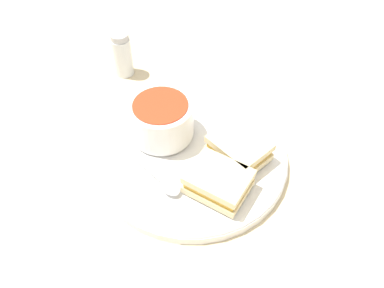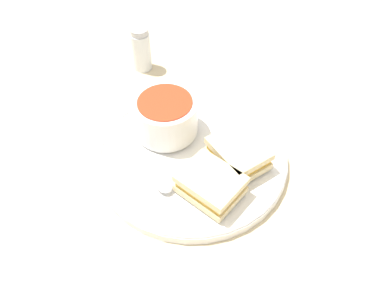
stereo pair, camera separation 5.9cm
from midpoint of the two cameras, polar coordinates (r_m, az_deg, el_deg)
name	(u,v)px [view 2 (the right image)]	position (r m, az deg, el deg)	size (l,w,h in m)	color
ground_plane	(192,159)	(0.62, 2.73, -2.40)	(2.40, 2.40, 0.00)	beige
plate	(192,155)	(0.61, 2.77, -1.81)	(0.31, 0.31, 0.02)	white
soup_bowl	(166,116)	(0.61, -1.27, 4.16)	(0.11, 0.11, 0.06)	white
spoon	(160,181)	(0.56, -1.85, -5.82)	(0.10, 0.08, 0.01)	silver
sandwich_half_near	(211,184)	(0.54, 5.98, -6.28)	(0.11, 0.10, 0.03)	beige
sandwich_half_far	(239,151)	(0.59, 10.01, -1.26)	(0.11, 0.11, 0.03)	beige
salt_shaker	(141,49)	(0.78, -5.53, 14.06)	(0.04, 0.04, 0.09)	silver
menu_sheet	(320,63)	(0.87, 20.80, 11.44)	(0.22, 0.32, 0.00)	white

